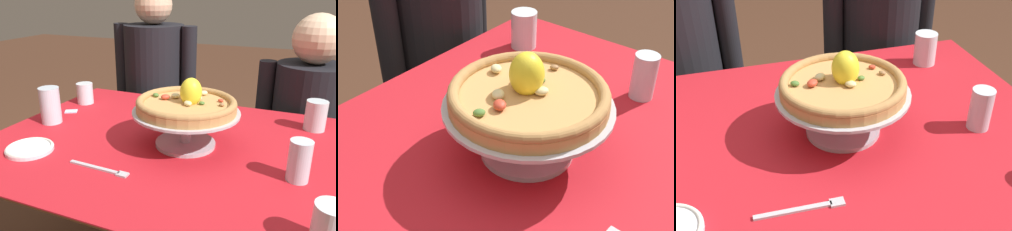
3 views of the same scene
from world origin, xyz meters
TOP-DOWN VIEW (x-y plane):
  - dining_table at (0.00, 0.00)m, footprint 1.26×0.93m
  - pizza_stand at (0.04, 0.00)m, footprint 0.35×0.35m
  - pizza at (0.04, 0.00)m, footprint 0.32×0.32m
  - water_glass_front_right at (0.47, -0.34)m, footprint 0.07×0.07m
  - water_glass_side_right at (0.40, -0.09)m, footprint 0.06×0.06m
  - water_glass_back_left at (-0.53, 0.24)m, footprint 0.07×0.07m
  - water_glass_back_right at (0.43, 0.31)m, footprint 0.08×0.08m
  - water_glass_side_left at (-0.51, -0.01)m, footprint 0.08×0.08m
  - side_plate at (-0.40, -0.24)m, footprint 0.15×0.15m
  - dinner_fork at (-0.12, -0.25)m, footprint 0.20×0.03m
  - sugar_packet at (-0.52, 0.11)m, footprint 0.06×0.06m
  - diner_left at (-0.41, 0.71)m, footprint 0.48×0.32m
  - diner_right at (0.41, 0.67)m, footprint 0.48×0.32m

SIDE VIEW (x-z plane):
  - diner_right at x=0.41m, z-range -0.02..1.13m
  - diner_left at x=-0.41m, z-range -0.02..1.25m
  - dining_table at x=0.00m, z-range 0.27..1.03m
  - sugar_packet at x=-0.52m, z-range 0.76..0.76m
  - dinner_fork at x=-0.12m, z-range 0.76..0.76m
  - side_plate at x=-0.40m, z-range 0.76..0.77m
  - water_glass_back_left at x=-0.53m, z-range 0.75..0.84m
  - water_glass_front_right at x=0.47m, z-range 0.75..0.85m
  - water_glass_back_right at x=0.43m, z-range 0.75..0.86m
  - water_glass_side_right at x=0.40m, z-range 0.75..0.87m
  - water_glass_side_left at x=-0.51m, z-range 0.75..0.89m
  - pizza_stand at x=0.04m, z-range 0.78..0.90m
  - pizza at x=0.04m, z-range 0.85..0.96m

